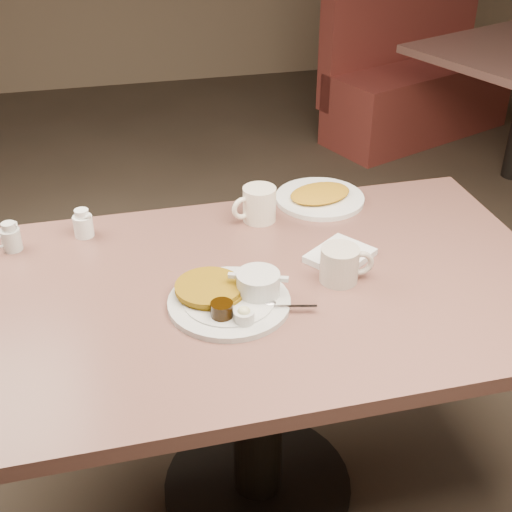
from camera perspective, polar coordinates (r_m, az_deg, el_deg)
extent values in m
cube|color=#4C3F33|center=(2.22, 0.13, -18.78)|extent=(7.00, 8.00, 0.02)
cube|color=#84564C|center=(1.71, 0.16, -2.90)|extent=(1.50, 0.90, 0.04)
cylinder|color=black|center=(1.94, 0.14, -11.55)|extent=(0.14, 0.14, 0.69)
cylinder|color=black|center=(2.20, 0.13, -18.36)|extent=(0.56, 0.56, 0.03)
cylinder|color=silver|center=(1.63, -2.23, -3.85)|extent=(0.37, 0.37, 0.01)
cylinder|color=silver|center=(1.62, -2.23, -3.57)|extent=(0.28, 0.28, 0.00)
cylinder|color=#87640C|center=(1.65, -3.69, -2.82)|extent=(0.21, 0.21, 0.01)
cylinder|color=#87640C|center=(1.64, -3.92, -2.56)|extent=(0.21, 0.21, 0.01)
cylinder|color=silver|center=(1.63, 0.18, -2.28)|extent=(0.13, 0.13, 0.05)
cube|color=silver|center=(1.63, -1.92, -1.62)|extent=(0.03, 0.02, 0.01)
cube|color=silver|center=(1.61, 2.30, -1.91)|extent=(0.03, 0.02, 0.01)
ellipsoid|color=silver|center=(1.63, -0.23, -1.78)|extent=(0.06, 0.06, 0.03)
ellipsoid|color=silver|center=(1.62, 0.66, -2.07)|extent=(0.05, 0.05, 0.02)
cylinder|color=black|center=(1.56, -2.83, -4.47)|extent=(0.07, 0.07, 0.04)
cylinder|color=silver|center=(1.55, -0.99, -5.00)|extent=(0.06, 0.06, 0.03)
ellipsoid|color=beige|center=(1.54, -1.00, -4.58)|extent=(0.04, 0.04, 0.02)
cube|color=#BAB9BE|center=(1.60, 3.03, -4.18)|extent=(0.11, 0.03, 0.00)
ellipsoid|color=#BAB9BE|center=(1.61, 1.04, -3.83)|extent=(0.04, 0.04, 0.01)
cylinder|color=beige|center=(1.71, 6.89, -0.71)|extent=(0.11, 0.11, 0.09)
cylinder|color=black|center=(1.68, 6.98, 0.44)|extent=(0.09, 0.09, 0.01)
torus|color=beige|center=(1.72, 8.61, -0.59)|extent=(0.07, 0.02, 0.07)
cube|color=white|center=(1.81, 6.95, 0.04)|extent=(0.20, 0.20, 0.02)
cylinder|color=white|center=(1.96, 0.28, 4.31)|extent=(0.12, 0.12, 0.10)
torus|color=white|center=(1.94, -1.08, 3.97)|extent=(0.07, 0.03, 0.07)
cylinder|color=silver|center=(1.94, -19.53, 1.28)|extent=(0.06, 0.06, 0.06)
cylinder|color=silver|center=(1.92, -19.74, 2.31)|extent=(0.04, 0.04, 0.02)
cone|color=silver|center=(1.93, -19.18, 2.41)|extent=(0.02, 0.02, 0.02)
torus|color=silver|center=(1.93, -20.28, 1.12)|extent=(0.04, 0.02, 0.04)
cylinder|color=white|center=(1.95, -14.04, 2.41)|extent=(0.07, 0.07, 0.06)
cylinder|color=white|center=(1.93, -14.20, 3.45)|extent=(0.05, 0.05, 0.02)
cone|color=white|center=(1.91, -13.80, 3.16)|extent=(0.03, 0.03, 0.02)
torus|color=white|center=(1.96, -14.57, 2.80)|extent=(0.03, 0.04, 0.04)
cylinder|color=white|center=(2.09, 5.28, 4.75)|extent=(0.33, 0.33, 0.01)
ellipsoid|color=#C58E1C|center=(2.08, 5.30, 5.18)|extent=(0.23, 0.19, 0.02)
cube|color=brown|center=(4.62, 13.22, 12.37)|extent=(1.32, 0.88, 0.45)
cube|color=brown|center=(4.63, 12.00, 18.33)|extent=(1.20, 0.56, 0.90)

